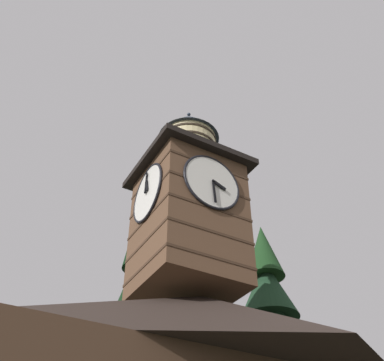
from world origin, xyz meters
name	(u,v)px	position (x,y,z in m)	size (l,w,h in m)	color
clock_tower	(188,203)	(1.59, -0.93, 12.01)	(4.05, 4.05, 8.79)	brown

